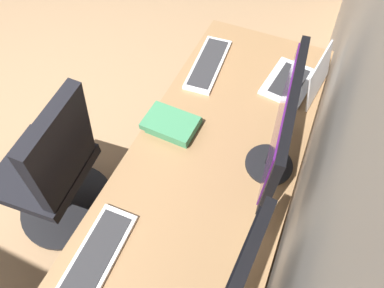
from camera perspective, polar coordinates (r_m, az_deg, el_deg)
The scene contains 9 objects.
wall_back at distance 1.07m, azimuth 29.40°, elevation 10.42°, with size 5.30×0.10×2.60m, color beige.
desk at distance 1.44m, azimuth 1.84°, elevation -7.14°, with size 2.04×0.71×0.73m.
drawer_pedestal at distance 1.69m, azimuth 0.86°, elevation -15.65°, with size 0.40×0.51×0.69m.
monitor_primary at distance 1.24m, azimuth 15.05°, elevation 2.73°, with size 0.57×0.20×0.45m.
laptop_leftmost at distance 1.74m, azimuth 18.09°, elevation 10.44°, with size 0.33×0.29×0.21m.
keyboard_main at distance 1.29m, azimuth -16.63°, elevation -18.86°, with size 0.42×0.15×0.02m.
keyboard_spare at distance 1.81m, azimuth 2.82°, elevation 13.57°, with size 0.43×0.17×0.02m.
book_stack_near at distance 1.50m, azimuth -3.42°, elevation 3.43°, with size 0.18×0.24×0.06m.
office_chair at distance 1.84m, azimuth -22.27°, elevation -4.90°, with size 0.56×0.57×0.97m.
Camera 1 is at (0.83, 1.96, 1.94)m, focal length 31.17 mm.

